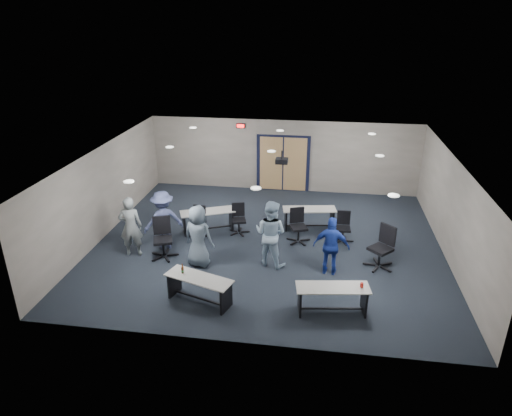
# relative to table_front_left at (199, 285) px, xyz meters

# --- Properties ---
(floor) EXTENTS (10.00, 10.00, 0.00)m
(floor) POSITION_rel_table_front_left_xyz_m (1.24, 3.20, -0.46)
(floor) COLOR #1B222C
(floor) RESTS_ON ground
(back_wall) EXTENTS (10.00, 0.04, 2.70)m
(back_wall) POSITION_rel_table_front_left_xyz_m (1.24, 7.70, 0.89)
(back_wall) COLOR gray
(back_wall) RESTS_ON floor
(front_wall) EXTENTS (10.00, 0.04, 2.70)m
(front_wall) POSITION_rel_table_front_left_xyz_m (1.24, -1.30, 0.89)
(front_wall) COLOR gray
(front_wall) RESTS_ON floor
(left_wall) EXTENTS (0.04, 9.00, 2.70)m
(left_wall) POSITION_rel_table_front_left_xyz_m (-3.76, 3.20, 0.89)
(left_wall) COLOR gray
(left_wall) RESTS_ON floor
(right_wall) EXTENTS (0.04, 9.00, 2.70)m
(right_wall) POSITION_rel_table_front_left_xyz_m (6.24, 3.20, 0.89)
(right_wall) COLOR gray
(right_wall) RESTS_ON floor
(ceiling) EXTENTS (10.00, 9.00, 0.04)m
(ceiling) POSITION_rel_table_front_left_xyz_m (1.24, 3.20, 2.24)
(ceiling) COLOR silver
(ceiling) RESTS_ON back_wall
(double_door) EXTENTS (2.00, 0.07, 2.20)m
(double_door) POSITION_rel_table_front_left_xyz_m (1.24, 7.66, 0.59)
(double_door) COLOR black
(double_door) RESTS_ON back_wall
(exit_sign) EXTENTS (0.32, 0.07, 0.18)m
(exit_sign) POSITION_rel_table_front_left_xyz_m (-0.36, 7.65, 1.99)
(exit_sign) COLOR black
(exit_sign) RESTS_ON back_wall
(ceiling_projector) EXTENTS (0.35, 0.32, 0.37)m
(ceiling_projector) POSITION_rel_table_front_left_xyz_m (1.54, 3.70, 1.95)
(ceiling_projector) COLOR black
(ceiling_projector) RESTS_ON ceiling
(ceiling_can_lights) EXTENTS (6.24, 5.74, 0.02)m
(ceiling_can_lights) POSITION_rel_table_front_left_xyz_m (1.24, 3.45, 2.21)
(ceiling_can_lights) COLOR silver
(ceiling_can_lights) RESTS_ON ceiling
(table_front_left) EXTENTS (1.71, 1.03, 0.90)m
(table_front_left) POSITION_rel_table_front_left_xyz_m (0.00, 0.00, 0.00)
(table_front_left) COLOR #ACAAA2
(table_front_left) RESTS_ON floor
(table_front_right) EXTENTS (1.70, 0.77, 0.77)m
(table_front_right) POSITION_rel_table_front_left_xyz_m (3.08, 0.04, 0.00)
(table_front_right) COLOR #ACAAA2
(table_front_right) RESTS_ON floor
(table_back_left) EXTENTS (1.74, 1.17, 0.67)m
(table_back_left) POSITION_rel_table_front_left_xyz_m (-0.72, 3.74, 0.00)
(table_back_left) COLOR #ACAAA2
(table_back_left) RESTS_ON floor
(table_back_right) EXTENTS (1.71, 0.81, 0.67)m
(table_back_right) POSITION_rel_table_front_left_xyz_m (2.38, 4.40, 0.00)
(table_back_right) COLOR #ACAAA2
(table_back_right) RESTS_ON floor
(chair_back_a) EXTENTS (0.66, 0.66, 0.94)m
(chair_back_a) POSITION_rel_table_front_left_xyz_m (-0.95, 3.37, 0.01)
(chair_back_a) COLOR black
(chair_back_a) RESTS_ON floor
(chair_back_b) EXTENTS (0.73, 0.73, 0.94)m
(chair_back_b) POSITION_rel_table_front_left_xyz_m (0.26, 3.73, 0.01)
(chair_back_b) COLOR black
(chair_back_b) RESTS_ON floor
(chair_back_c) EXTENTS (0.83, 0.83, 1.03)m
(chair_back_c) POSITION_rel_table_front_left_xyz_m (2.11, 3.41, 0.06)
(chair_back_c) COLOR black
(chair_back_c) RESTS_ON floor
(chair_back_d) EXTENTS (0.60, 0.60, 0.93)m
(chair_back_d) POSITION_rel_table_front_left_xyz_m (3.42, 3.61, 0.01)
(chair_back_d) COLOR black
(chair_back_d) RESTS_ON floor
(chair_loose_left) EXTENTS (0.92, 0.92, 1.15)m
(chair_loose_left) POSITION_rel_table_front_left_xyz_m (-1.54, 1.94, 0.12)
(chair_loose_left) COLOR black
(chair_loose_left) RESTS_ON floor
(chair_loose_right) EXTENTS (1.04, 1.04, 1.17)m
(chair_loose_right) POSITION_rel_table_front_left_xyz_m (4.33, 2.26, 0.13)
(chair_loose_right) COLOR black
(chair_loose_right) RESTS_ON floor
(person_gray) EXTENTS (0.71, 0.54, 1.74)m
(person_gray) POSITION_rel_table_front_left_xyz_m (-2.44, 1.96, 0.41)
(person_gray) COLOR gray
(person_gray) RESTS_ON floor
(person_plaid) EXTENTS (0.95, 0.74, 1.71)m
(person_plaid) POSITION_rel_table_front_left_xyz_m (-0.45, 1.68, 0.40)
(person_plaid) COLOR slate
(person_plaid) RESTS_ON floor
(person_lightblue) EXTENTS (1.07, 0.96, 1.83)m
(person_lightblue) POSITION_rel_table_front_left_xyz_m (1.43, 2.01, 0.46)
(person_lightblue) COLOR #A7C5DE
(person_lightblue) RESTS_ON floor
(person_navy) EXTENTS (0.97, 0.49, 1.58)m
(person_navy) POSITION_rel_table_front_left_xyz_m (3.03, 1.75, 0.34)
(person_navy) COLOR #1C359C
(person_navy) RESTS_ON floor
(person_back) EXTENTS (1.30, 1.16, 1.74)m
(person_back) POSITION_rel_table_front_left_xyz_m (-1.69, 2.48, 0.42)
(person_back) COLOR #485181
(person_back) RESTS_ON floor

